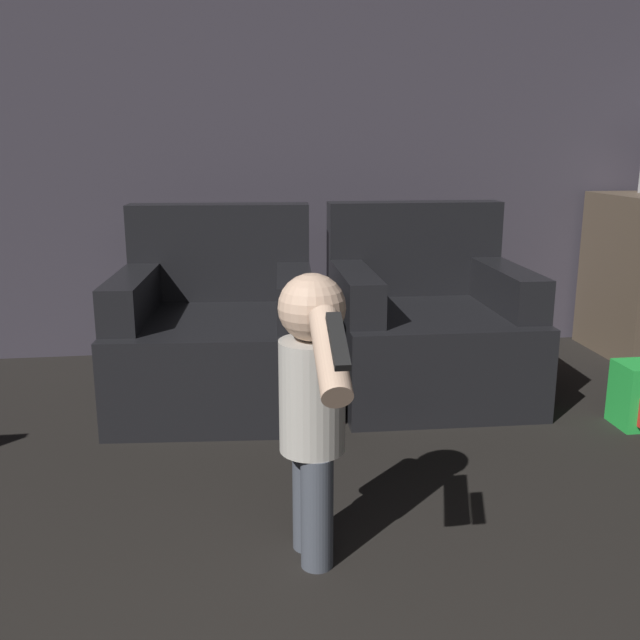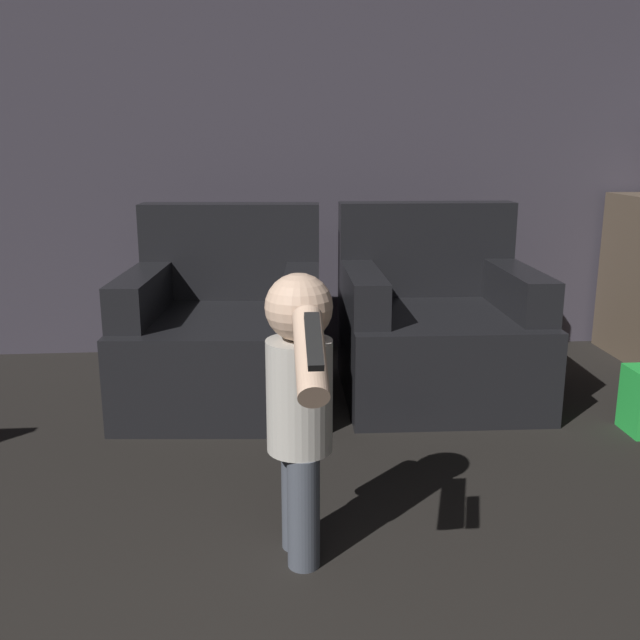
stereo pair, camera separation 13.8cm
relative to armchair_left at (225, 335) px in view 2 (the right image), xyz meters
The scene contains 4 objects.
wall_back 1.32m from the armchair_left, 75.25° to the left, with size 8.40×0.05×2.60m.
armchair_left is the anchor object (origin of this frame).
armchair_right 1.03m from the armchair_left, ahead, with size 0.92×0.93×0.91m.
person_toddler 1.45m from the armchair_left, 78.60° to the right, with size 0.19×0.59×0.87m.
Camera 2 is at (-0.04, 0.33, 1.22)m, focal length 40.00 mm.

